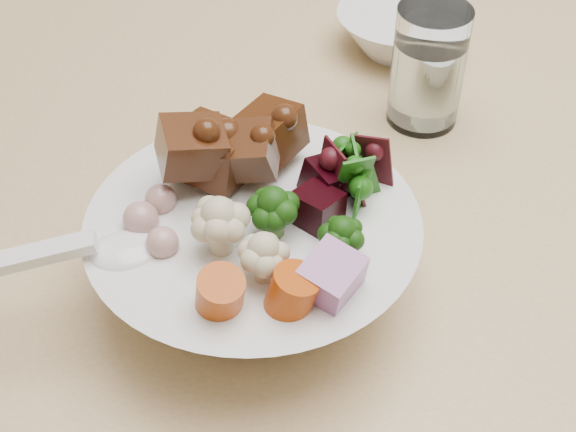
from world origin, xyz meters
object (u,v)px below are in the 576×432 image
at_px(dining_table, 554,220).
at_px(water_glass, 427,71).
at_px(chair_far, 354,22).
at_px(food_bowl, 256,248).
at_px(side_bowl, 399,31).

distance_m(dining_table, water_glass, 0.20).
bearing_deg(chair_far, dining_table, -94.83).
relative_size(chair_far, food_bowl, 3.80).
xyz_separation_m(chair_far, food_bowl, (-0.37, -0.80, 0.31)).
distance_m(dining_table, side_bowl, 0.26).
distance_m(food_bowl, side_bowl, 0.38).
height_order(chair_far, side_bowl, chair_far).
bearing_deg(side_bowl, chair_far, 74.76).
bearing_deg(chair_far, water_glass, -105.51).
bearing_deg(food_bowl, dining_table, 13.09).
distance_m(chair_far, water_glass, 0.72).
bearing_deg(dining_table, chair_far, 93.72).
bearing_deg(dining_table, water_glass, 146.87).
relative_size(chair_far, water_glass, 7.90).
bearing_deg(food_bowl, side_bowl, 51.96).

